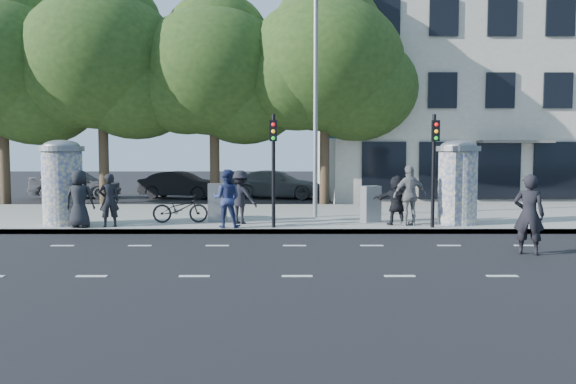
{
  "coord_description": "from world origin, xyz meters",
  "views": [
    {
      "loc": [
        -0.2,
        -12.97,
        2.4
      ],
      "look_at": [
        -0.17,
        3.5,
        1.25
      ],
      "focal_mm": 35.0,
      "sensor_mm": 36.0,
      "label": 1
    }
  ],
  "objects_px": {
    "ped_b": "(109,200)",
    "ped_f": "(397,200)",
    "ped_c": "(227,199)",
    "car_mid": "(181,185)",
    "ad_column_left": "(62,181)",
    "man_road": "(529,215)",
    "ped_d": "(240,197)",
    "ped_e": "(410,195)",
    "street_lamp": "(316,84)",
    "ad_column_right": "(458,180)",
    "traffic_pole_near": "(273,159)",
    "car_right": "(277,184)",
    "traffic_pole_far": "(434,159)",
    "ped_a": "(79,199)",
    "bicycle": "(180,208)",
    "cabinet_left": "(217,203)",
    "car_left": "(76,183)",
    "cabinet_right": "(371,204)"
  },
  "relations": [
    {
      "from": "ad_column_left",
      "to": "man_road",
      "type": "xyz_separation_m",
      "value": [
        12.7,
        -4.35,
        -0.59
      ]
    },
    {
      "from": "street_lamp",
      "to": "car_right",
      "type": "xyz_separation_m",
      "value": [
        -1.54,
        10.17,
        -4.07
      ]
    },
    {
      "from": "ped_c",
      "to": "ped_b",
      "type": "bearing_deg",
      "value": 3.8
    },
    {
      "from": "ped_f",
      "to": "car_left",
      "type": "height_order",
      "value": "ped_f"
    },
    {
      "from": "man_road",
      "to": "car_right",
      "type": "relative_size",
      "value": 0.38
    },
    {
      "from": "ped_b",
      "to": "ped_f",
      "type": "distance_m",
      "value": 8.84
    },
    {
      "from": "cabinet_right",
      "to": "traffic_pole_near",
      "type": "bearing_deg",
      "value": -176.64
    },
    {
      "from": "ped_e",
      "to": "car_right",
      "type": "bearing_deg",
      "value": -85.6
    },
    {
      "from": "man_road",
      "to": "cabinet_right",
      "type": "xyz_separation_m",
      "value": [
        -2.96,
        5.09,
        -0.21
      ]
    },
    {
      "from": "ad_column_right",
      "to": "traffic_pole_near",
      "type": "xyz_separation_m",
      "value": [
        -5.8,
        -0.91,
        0.69
      ]
    },
    {
      "from": "street_lamp",
      "to": "ped_f",
      "type": "relative_size",
      "value": 5.16
    },
    {
      "from": "traffic_pole_near",
      "to": "car_mid",
      "type": "distance_m",
      "value": 13.88
    },
    {
      "from": "ped_b",
      "to": "traffic_pole_far",
      "type": "bearing_deg",
      "value": 154.05
    },
    {
      "from": "man_road",
      "to": "cabinet_right",
      "type": "height_order",
      "value": "man_road"
    },
    {
      "from": "car_right",
      "to": "ped_b",
      "type": "bearing_deg",
      "value": 172.94
    },
    {
      "from": "ad_column_left",
      "to": "ped_a",
      "type": "relative_size",
      "value": 1.52
    },
    {
      "from": "traffic_pole_near",
      "to": "car_mid",
      "type": "xyz_separation_m",
      "value": [
        -5.19,
        12.79,
        -1.52
      ]
    },
    {
      "from": "ped_f",
      "to": "street_lamp",
      "type": "bearing_deg",
      "value": -41.81
    },
    {
      "from": "ped_a",
      "to": "ped_f",
      "type": "xyz_separation_m",
      "value": [
        9.67,
        0.6,
        -0.1
      ]
    },
    {
      "from": "ped_f",
      "to": "cabinet_left",
      "type": "bearing_deg",
      "value": -8.28
    },
    {
      "from": "ped_c",
      "to": "car_right",
      "type": "relative_size",
      "value": 0.35
    },
    {
      "from": "ad_column_left",
      "to": "car_right",
      "type": "bearing_deg",
      "value": 62.29
    },
    {
      "from": "bicycle",
      "to": "car_left",
      "type": "distance_m",
      "value": 14.02
    },
    {
      "from": "ped_c",
      "to": "car_mid",
      "type": "xyz_separation_m",
      "value": [
        -3.78,
        12.73,
        -0.32
      ]
    },
    {
      "from": "cabinet_right",
      "to": "ped_a",
      "type": "bearing_deg",
      "value": 167.44
    },
    {
      "from": "ped_b",
      "to": "man_road",
      "type": "relative_size",
      "value": 0.86
    },
    {
      "from": "man_road",
      "to": "car_left",
      "type": "relative_size",
      "value": 0.41
    },
    {
      "from": "bicycle",
      "to": "car_mid",
      "type": "height_order",
      "value": "car_mid"
    },
    {
      "from": "cabinet_left",
      "to": "car_mid",
      "type": "relative_size",
      "value": 0.29
    },
    {
      "from": "traffic_pole_near",
      "to": "man_road",
      "type": "bearing_deg",
      "value": -30.83
    },
    {
      "from": "ad_column_left",
      "to": "car_left",
      "type": "relative_size",
      "value": 0.58
    },
    {
      "from": "cabinet_right",
      "to": "car_left",
      "type": "bearing_deg",
      "value": 119.15
    },
    {
      "from": "man_road",
      "to": "car_left",
      "type": "height_order",
      "value": "man_road"
    },
    {
      "from": "street_lamp",
      "to": "bicycle",
      "type": "xyz_separation_m",
      "value": [
        -4.44,
        -1.61,
        -4.18
      ]
    },
    {
      "from": "ped_d",
      "to": "ped_e",
      "type": "relative_size",
      "value": 0.9
    },
    {
      "from": "street_lamp",
      "to": "ped_e",
      "type": "xyz_separation_m",
      "value": [
        2.8,
        -2.35,
        -3.71
      ]
    },
    {
      "from": "bicycle",
      "to": "cabinet_right",
      "type": "bearing_deg",
      "value": -92.45
    },
    {
      "from": "traffic_pole_far",
      "to": "ped_f",
      "type": "distance_m",
      "value": 1.75
    },
    {
      "from": "ped_b",
      "to": "car_mid",
      "type": "height_order",
      "value": "ped_b"
    },
    {
      "from": "ped_c",
      "to": "ped_e",
      "type": "distance_m",
      "value": 5.63
    },
    {
      "from": "traffic_pole_far",
      "to": "ped_c",
      "type": "relative_size",
      "value": 1.94
    },
    {
      "from": "ped_d",
      "to": "cabinet_right",
      "type": "height_order",
      "value": "ped_d"
    },
    {
      "from": "car_left",
      "to": "car_right",
      "type": "relative_size",
      "value": 0.92
    },
    {
      "from": "street_lamp",
      "to": "cabinet_right",
      "type": "relative_size",
      "value": 6.8
    },
    {
      "from": "ped_a",
      "to": "cabinet_left",
      "type": "height_order",
      "value": "ped_a"
    },
    {
      "from": "ad_column_right",
      "to": "ped_e",
      "type": "distance_m",
      "value": 1.71
    },
    {
      "from": "car_left",
      "to": "ped_c",
      "type": "bearing_deg",
      "value": -145.21
    },
    {
      "from": "ped_e",
      "to": "traffic_pole_far",
      "type": "bearing_deg",
      "value": 125.75
    },
    {
      "from": "ped_a",
      "to": "bicycle",
      "type": "distance_m",
      "value": 3.07
    },
    {
      "from": "ped_f",
      "to": "cabinet_left",
      "type": "xyz_separation_m",
      "value": [
        -5.7,
        0.85,
        -0.15
      ]
    }
  ]
}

